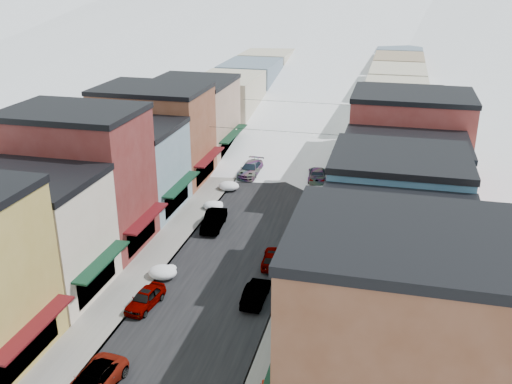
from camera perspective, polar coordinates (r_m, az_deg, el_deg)
The scene contains 36 objects.
road at distance 85.18m, azimuth 4.98°, elevation 5.58°, with size 10.00×160.00×0.01m, color black.
sidewalk_left at distance 86.36m, azimuth 0.63°, elevation 5.93°, with size 3.20×160.00×0.15m, color gray.
sidewalk_right at distance 84.45m, azimuth 9.42°, elevation 5.27°, with size 3.20×160.00×0.15m, color gray.
curb_left at distance 86.04m, azimuth 1.64°, elevation 5.86°, with size 0.10×160.00×0.15m, color slate.
curb_right at distance 84.57m, azimuth 8.37°, elevation 5.36°, with size 0.10×160.00×0.15m, color slate.
bldg_l_cream at distance 46.07m, azimuth -21.45°, elevation -3.97°, with size 11.30×8.20×9.50m.
bldg_l_brick_near at distance 51.89m, azimuth -17.25°, elevation 1.23°, with size 12.30×8.20×12.50m.
bldg_l_grayblue at distance 59.22m, azimuth -12.56°, elevation 2.42°, with size 11.30×9.20×9.00m.
bldg_l_brick_far at distance 67.09m, azimuth -10.08°, elevation 5.77°, with size 13.30×9.20×11.00m.
bldg_l_tan at distance 75.80m, azimuth -6.36°, elevation 7.41°, with size 11.30×11.20×10.00m.
bldg_r_brick_near at distance 29.54m, azimuth 14.25°, elevation -14.88°, with size 12.30×9.20×12.50m.
bldg_r_green at distance 37.91m, azimuth 13.41°, elevation -8.65°, with size 11.30×9.20×9.50m.
bldg_r_blue at distance 45.75m, azimuth 13.72°, elevation -2.52°, with size 11.30×9.20×10.50m.
bldg_r_cream at distance 54.38m, azimuth 14.35°, elevation 0.51°, with size 12.30×9.20×9.00m.
bldg_r_brick_far at distance 62.54m, azimuth 14.98°, elevation 4.43°, with size 13.30×9.20×11.50m.
bldg_r_tan at distance 72.41m, azimuth 14.09°, elevation 6.01°, with size 11.30×11.20×9.50m.
distant_blocks at distance 106.47m, azimuth 7.06°, elevation 10.96°, with size 34.00×55.00×8.00m.
overhead_cables at distance 71.66m, azimuth 3.53°, elevation 7.66°, with size 16.40×15.04×0.04m.
car_white_suv at distance 36.68m, azimuth -16.07°, elevation -17.83°, with size 2.31×5.01×1.39m, color silver.
car_silver_sedan at distance 43.58m, azimuth -11.01°, elevation -10.39°, with size 1.60×3.99×1.36m, color gray.
car_dark_hatch at distance 54.91m, azimuth -4.24°, elevation -2.84°, with size 1.67×4.80×1.58m, color black.
car_silver_wagon at distance 68.59m, azimuth -0.54°, elevation 2.32°, with size 2.20×5.40×1.57m, color #97989E.
car_green_sedan at distance 43.43m, azimuth -0.02°, elevation -10.04°, with size 1.47×4.20×1.39m, color black.
car_gray_suv at distance 48.30m, azimuth 1.62°, elevation -6.56°, with size 1.61×4.00×1.36m, color gray.
car_black_sedan at distance 67.35m, azimuth 6.15°, elevation 1.80°, with size 2.13×5.24×1.52m, color black.
car_lane_silver at distance 84.30m, azimuth 3.54°, elevation 5.94°, with size 1.64×4.09×1.39m, color gray.
car_lane_white at distance 85.83m, azimuth 6.50°, elevation 6.11°, with size 2.26×4.89×1.36m, color white.
parking_sign at distance 41.07m, azimuth 1.65°, elevation -10.86°, with size 0.06×0.30×2.20m.
trash_can at distance 41.32m, azimuth 3.37°, elevation -11.89°, with size 0.64×0.64×1.08m.
streetlamp_near at distance 50.30m, azimuth 4.42°, elevation -2.82°, with size 0.34×0.34×4.07m.
streetlamp_far at distance 71.51m, azimuth 8.45°, elevation 4.44°, with size 0.32×0.32×3.91m.
planter_near at distance 36.65m, azimuth 3.71°, elevation -17.39°, with size 0.55×0.48×0.61m, color #2C632C.
planter_far at distance 39.99m, azimuth 2.58°, elevation -13.59°, with size 0.34×0.34×0.60m, color #2B5F2F.
snow_pile_near at distance 47.17m, azimuth -9.25°, elevation -7.89°, with size 2.34×2.64×0.99m.
snow_pile_mid at distance 59.18m, azimuth -4.24°, elevation -1.36°, with size 2.08×2.48×0.88m.
snow_pile_far at distance 64.20m, azimuth -2.69°, elevation 0.62°, with size 2.33×2.63×0.99m.
Camera 1 is at (12.35, -20.93, 23.54)m, focal length 40.00 mm.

